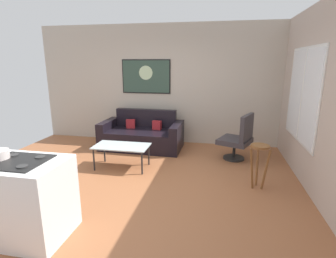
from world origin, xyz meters
The scene contains 10 objects.
ground centered at (0.00, 0.00, -0.02)m, with size 6.40×6.40×0.04m, color #9A5C38.
back_wall centered at (0.00, 2.42, 1.40)m, with size 6.40×0.05×2.80m, color #B7AB9C.
right_wall centered at (2.62, 0.30, 1.40)m, with size 0.05×6.40×2.80m, color #BAA698.
couch centered at (-0.48, 1.78, 0.28)m, with size 1.83×0.96×0.84m.
coffee_table centered at (-0.51, 0.55, 0.40)m, with size 1.01×0.55×0.43m.
armchair centered at (1.64, 1.39, 0.45)m, with size 0.77×0.78×0.95m.
bar_stool centered at (1.87, 0.17, 0.52)m, with size 0.33×0.32×0.70m.
kitchen_counter centered at (-1.14, -1.56, 0.45)m, with size 1.51×0.70×0.91m.
wall_painting centered at (-0.53, 2.38, 1.59)m, with size 1.19×0.03×0.80m.
window centered at (2.59, 0.90, 1.39)m, with size 0.03×1.66×1.57m.
Camera 1 is at (1.23, -3.87, 1.92)m, focal length 28.36 mm.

